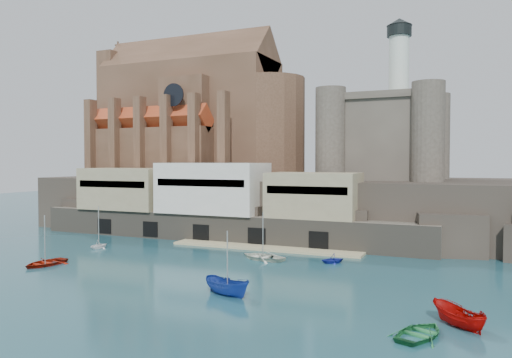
{
  "coord_description": "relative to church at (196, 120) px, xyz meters",
  "views": [
    {
      "loc": [
        31.19,
        -51.23,
        13.23
      ],
      "look_at": [
        -5.65,
        32.0,
        10.05
      ],
      "focal_mm": 35.0,
      "sensor_mm": 36.0,
      "label": 1
    }
  ],
  "objects": [
    {
      "name": "ground",
      "position": [
        24.13,
        -41.85,
        -22.13
      ],
      "size": [
        300.0,
        300.0,
        0.0
      ],
      "primitive_type": "plane",
      "color": "#17414D",
      "rests_on": "ground"
    },
    {
      "name": "promontory",
      "position": [
        23.94,
        -2.48,
        -17.2
      ],
      "size": [
        100.0,
        36.0,
        10.0
      ],
      "color": "black",
      "rests_on": "ground"
    },
    {
      "name": "quay",
      "position": [
        13.94,
        -18.78,
        -16.06
      ],
      "size": [
        70.0,
        12.0,
        13.05
      ],
      "color": "#655E51",
      "rests_on": "ground"
    },
    {
      "name": "church",
      "position": [
        0.0,
        0.0,
        0.0
      ],
      "size": [
        47.0,
        25.93,
        30.51
      ],
      "color": "#4F3525",
      "rests_on": "promontory"
    },
    {
      "name": "castle_keep",
      "position": [
        40.21,
        -0.78,
        -3.81
      ],
      "size": [
        21.2,
        21.2,
        29.3
      ],
      "color": "#4B443A",
      "rests_on": "promontory"
    },
    {
      "name": "boat_0",
      "position": [
        5.08,
        -46.17,
        -22.13
      ],
      "size": [
        4.33,
        1.54,
        5.96
      ],
      "primitive_type": "imported",
      "rotation": [
        0.0,
        0.0,
        6.21
      ],
      "color": "#971707",
      "rests_on": "ground"
    },
    {
      "name": "boat_2",
      "position": [
        32.93,
        -49.49,
        -22.13
      ],
      "size": [
        2.74,
        2.7,
        5.66
      ],
      "primitive_type": "imported",
      "rotation": [
        0.0,
        0.0,
        1.26
      ],
      "color": "#1B3796",
      "rests_on": "ground"
    },
    {
      "name": "boat_3",
      "position": [
        51.61,
        -53.9,
        -22.13
      ],
      "size": [
        4.08,
        2.42,
        5.5
      ],
      "primitive_type": "imported",
      "rotation": [
        0.0,
        0.0,
        2.79
      ],
      "color": "#23763E",
      "rests_on": "ground"
    },
    {
      "name": "boat_4",
      "position": [
        2.7,
        -33.57,
        -22.13
      ],
      "size": [
        2.92,
        2.08,
        3.1
      ],
      "primitive_type": "imported",
      "rotation": [
        0.0,
        0.0,
        2.96
      ],
      "color": "white",
      "rests_on": "ground"
    },
    {
      "name": "boat_5",
      "position": [
        54.13,
        -50.33,
        -22.13
      ],
      "size": [
        2.87,
        2.87,
        5.32
      ],
      "primitive_type": "imported",
      "rotation": [
        0.0,
        0.0,
        3.95
      ],
      "color": "#A80805",
      "rests_on": "ground"
    },
    {
      "name": "boat_6",
      "position": [
        29.04,
        -31.39,
        -22.13
      ],
      "size": [
        2.3,
        4.79,
        6.46
      ],
      "primitive_type": "imported",
      "rotation": [
        0.0,
        0.0,
        4.49
      ],
      "color": "silver",
      "rests_on": "ground"
    },
    {
      "name": "boat_7",
      "position": [
        38.31,
        -30.0,
        -22.13
      ],
      "size": [
        3.06,
        3.13,
        3.15
      ],
      "primitive_type": "imported",
      "rotation": [
        0.0,
        0.0,
        5.45
      ],
      "color": "#19269B",
      "rests_on": "ground"
    }
  ]
}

